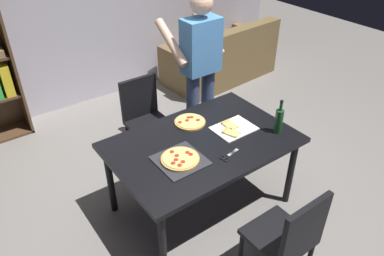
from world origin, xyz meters
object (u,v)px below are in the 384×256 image
(pepperoni_pizza_on_tray, at_px, (180,159))
(wine_bottle, at_px, (279,120))
(second_pizza_plain, at_px, (190,122))
(chair_near_camera, at_px, (289,236))
(couch, at_px, (222,60))
(chair_far_side, at_px, (145,115))
(kitchen_scissors, at_px, (227,156))
(person_serving_pizza, at_px, (200,66))
(dining_table, at_px, (202,148))

(pepperoni_pizza_on_tray, distance_m, wine_bottle, 0.94)
(pepperoni_pizza_on_tray, distance_m, second_pizza_plain, 0.55)
(chair_near_camera, xyz_separation_m, couch, (1.90, 2.99, -0.21))
(chair_far_side, distance_m, kitchen_scissors, 1.31)
(couch, relative_size, wine_bottle, 5.57)
(chair_near_camera, distance_m, second_pizza_plain, 1.31)
(chair_far_side, height_order, person_serving_pizza, person_serving_pizza)
(pepperoni_pizza_on_tray, xyz_separation_m, wine_bottle, (0.91, -0.17, 0.10))
(chair_near_camera, distance_m, wine_bottle, 1.01)
(dining_table, distance_m, second_pizza_plain, 0.31)
(chair_near_camera, height_order, wine_bottle, wine_bottle)
(person_serving_pizza, bearing_deg, pepperoni_pizza_on_tray, -134.10)
(pepperoni_pizza_on_tray, height_order, wine_bottle, wine_bottle)
(chair_near_camera, distance_m, chair_far_side, 2.00)
(couch, height_order, second_pizza_plain, couch)
(wine_bottle, bearing_deg, pepperoni_pizza_on_tray, 169.55)
(chair_far_side, bearing_deg, second_pizza_plain, -83.78)
(pepperoni_pizza_on_tray, bearing_deg, person_serving_pizza, 45.90)
(dining_table, xyz_separation_m, couch, (1.90, 1.99, -0.37))
(chair_far_side, height_order, kitchen_scissors, chair_far_side)
(person_serving_pizza, xyz_separation_m, pepperoni_pizza_on_tray, (-0.86, -0.89, -0.23))
(pepperoni_pizza_on_tray, bearing_deg, second_pizza_plain, 46.22)
(chair_far_side, xyz_separation_m, pepperoni_pizza_on_tray, (-0.30, -1.11, 0.25))
(chair_far_side, height_order, wine_bottle, wine_bottle)
(chair_far_side, distance_m, couch, 2.16)
(dining_table, relative_size, person_serving_pizza, 0.89)
(chair_near_camera, relative_size, person_serving_pizza, 0.51)
(chair_far_side, height_order, couch, chair_far_side)
(person_serving_pizza, bearing_deg, dining_table, -125.59)
(chair_near_camera, distance_m, person_serving_pizza, 1.93)
(kitchen_scissors, bearing_deg, couch, 50.48)
(dining_table, relative_size, couch, 0.88)
(pepperoni_pizza_on_tray, bearing_deg, kitchen_scissors, -28.46)
(wine_bottle, bearing_deg, chair_far_side, 115.49)
(dining_table, height_order, couch, couch)
(dining_table, distance_m, chair_near_camera, 1.01)
(chair_far_side, bearing_deg, couch, 27.39)
(couch, bearing_deg, pepperoni_pizza_on_tray, -136.49)
(chair_far_side, bearing_deg, pepperoni_pizza_on_tray, -105.33)
(couch, height_order, pepperoni_pizza_on_tray, couch)
(dining_table, bearing_deg, second_pizza_plain, 74.95)
(chair_near_camera, distance_m, kitchen_scissors, 0.75)
(couch, bearing_deg, chair_near_camera, -122.52)
(couch, xyz_separation_m, kitchen_scissors, (-1.88, -2.28, 0.45))
(second_pizza_plain, bearing_deg, chair_far_side, 96.22)
(chair_near_camera, height_order, chair_far_side, same)
(wine_bottle, relative_size, kitchen_scissors, 1.60)
(pepperoni_pizza_on_tray, relative_size, kitchen_scissors, 1.85)
(dining_table, bearing_deg, couch, 46.21)
(chair_near_camera, xyz_separation_m, person_serving_pizza, (0.56, 1.78, 0.49))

